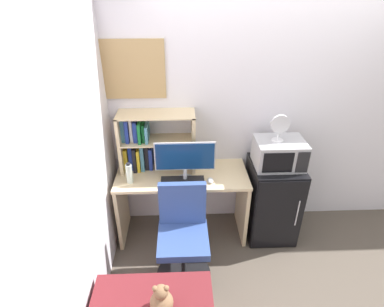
{
  "coord_description": "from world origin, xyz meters",
  "views": [
    {
      "loc": [
        -0.89,
        -2.88,
        2.46
      ],
      "look_at": [
        -0.79,
        -0.31,
        1.02
      ],
      "focal_mm": 28.76,
      "sensor_mm": 36.0,
      "label": 1
    }
  ],
  "objects_px": {
    "monitor": "(185,159)",
    "desk_fan": "(280,127)",
    "desk_chair": "(183,240)",
    "mini_fridge": "(272,200)",
    "computer_mouse": "(210,180)",
    "microwave": "(279,153)",
    "keyboard": "(183,181)",
    "water_bottle": "(129,173)",
    "hutch_bookshelf": "(146,141)",
    "wall_corkboard": "(128,70)",
    "teddy_bear": "(161,300)"
  },
  "relations": [
    {
      "from": "hutch_bookshelf",
      "to": "wall_corkboard",
      "type": "xyz_separation_m",
      "value": [
        -0.13,
        0.12,
        0.68
      ]
    },
    {
      "from": "hutch_bookshelf",
      "to": "desk_fan",
      "type": "xyz_separation_m",
      "value": [
        1.27,
        -0.18,
        0.22
      ]
    },
    {
      "from": "monitor",
      "to": "wall_corkboard",
      "type": "xyz_separation_m",
      "value": [
        -0.51,
        0.38,
        0.74
      ]
    },
    {
      "from": "keyboard",
      "to": "computer_mouse",
      "type": "distance_m",
      "value": 0.27
    },
    {
      "from": "teddy_bear",
      "to": "wall_corkboard",
      "type": "bearing_deg",
      "value": 102.04
    },
    {
      "from": "microwave",
      "to": "wall_corkboard",
      "type": "height_order",
      "value": "wall_corkboard"
    },
    {
      "from": "desk_chair",
      "to": "teddy_bear",
      "type": "bearing_deg",
      "value": -102.41
    },
    {
      "from": "monitor",
      "to": "desk_fan",
      "type": "bearing_deg",
      "value": 5.29
    },
    {
      "from": "hutch_bookshelf",
      "to": "teddy_bear",
      "type": "xyz_separation_m",
      "value": [
        0.2,
        -1.41,
        -0.5
      ]
    },
    {
      "from": "keyboard",
      "to": "microwave",
      "type": "bearing_deg",
      "value": 6.73
    },
    {
      "from": "microwave",
      "to": "hutch_bookshelf",
      "type": "bearing_deg",
      "value": 172.48
    },
    {
      "from": "desk_fan",
      "to": "teddy_bear",
      "type": "bearing_deg",
      "value": -131.1
    },
    {
      "from": "computer_mouse",
      "to": "desk_chair",
      "type": "relative_size",
      "value": 0.1
    },
    {
      "from": "water_bottle",
      "to": "microwave",
      "type": "bearing_deg",
      "value": 4.13
    },
    {
      "from": "computer_mouse",
      "to": "desk_fan",
      "type": "relative_size",
      "value": 0.34
    },
    {
      "from": "keyboard",
      "to": "mini_fridge",
      "type": "bearing_deg",
      "value": 6.55
    },
    {
      "from": "monitor",
      "to": "desk_chair",
      "type": "height_order",
      "value": "monitor"
    },
    {
      "from": "water_bottle",
      "to": "mini_fridge",
      "type": "relative_size",
      "value": 0.25
    },
    {
      "from": "mini_fridge",
      "to": "wall_corkboard",
      "type": "xyz_separation_m",
      "value": [
        -1.43,
        0.29,
        1.32
      ]
    },
    {
      "from": "microwave",
      "to": "desk_fan",
      "type": "relative_size",
      "value": 1.76
    },
    {
      "from": "water_bottle",
      "to": "desk_chair",
      "type": "relative_size",
      "value": 0.23
    },
    {
      "from": "desk_chair",
      "to": "wall_corkboard",
      "type": "xyz_separation_m",
      "value": [
        -0.48,
        0.82,
        1.34
      ]
    },
    {
      "from": "mini_fridge",
      "to": "teddy_bear",
      "type": "relative_size",
      "value": 3.52
    },
    {
      "from": "teddy_bear",
      "to": "desk_fan",
      "type": "bearing_deg",
      "value": 48.9
    },
    {
      "from": "water_bottle",
      "to": "wall_corkboard",
      "type": "xyz_separation_m",
      "value": [
        0.02,
        0.4,
        0.88
      ]
    },
    {
      "from": "hutch_bookshelf",
      "to": "desk_fan",
      "type": "bearing_deg",
      "value": -7.99
    },
    {
      "from": "computer_mouse",
      "to": "teddy_bear",
      "type": "relative_size",
      "value": 0.37
    },
    {
      "from": "monitor",
      "to": "hutch_bookshelf",
      "type": "bearing_deg",
      "value": 146.02
    },
    {
      "from": "mini_fridge",
      "to": "teddy_bear",
      "type": "bearing_deg",
      "value": -131.97
    },
    {
      "from": "water_bottle",
      "to": "desk_chair",
      "type": "bearing_deg",
      "value": -40.11
    },
    {
      "from": "keyboard",
      "to": "computer_mouse",
      "type": "xyz_separation_m",
      "value": [
        0.27,
        -0.02,
        0.01
      ]
    },
    {
      "from": "desk_fan",
      "to": "teddy_bear",
      "type": "xyz_separation_m",
      "value": [
        -1.07,
        -1.23,
        -0.72
      ]
    },
    {
      "from": "mini_fridge",
      "to": "teddy_bear",
      "type": "xyz_separation_m",
      "value": [
        -1.11,
        -1.23,
        0.13
      ]
    },
    {
      "from": "desk_fan",
      "to": "mini_fridge",
      "type": "bearing_deg",
      "value": 4.56
    },
    {
      "from": "desk_chair",
      "to": "teddy_bear",
      "type": "height_order",
      "value": "desk_chair"
    },
    {
      "from": "computer_mouse",
      "to": "water_bottle",
      "type": "relative_size",
      "value": 0.42
    },
    {
      "from": "mini_fridge",
      "to": "wall_corkboard",
      "type": "bearing_deg",
      "value": 168.38
    },
    {
      "from": "keyboard",
      "to": "desk_chair",
      "type": "xyz_separation_m",
      "value": [
        -0.01,
        -0.41,
        -0.37
      ]
    },
    {
      "from": "keyboard",
      "to": "mini_fridge",
      "type": "height_order",
      "value": "mini_fridge"
    },
    {
      "from": "microwave",
      "to": "keyboard",
      "type": "bearing_deg",
      "value": -173.27
    },
    {
      "from": "desk_chair",
      "to": "teddy_bear",
      "type": "distance_m",
      "value": 0.74
    },
    {
      "from": "desk_chair",
      "to": "mini_fridge",
      "type": "bearing_deg",
      "value": 28.78
    },
    {
      "from": "keyboard",
      "to": "teddy_bear",
      "type": "bearing_deg",
      "value": -98.19
    },
    {
      "from": "desk_fan",
      "to": "computer_mouse",
      "type": "bearing_deg",
      "value": -169.04
    },
    {
      "from": "computer_mouse",
      "to": "teddy_bear",
      "type": "xyz_separation_m",
      "value": [
        -0.43,
        -1.1,
        -0.22
      ]
    },
    {
      "from": "desk_fan",
      "to": "wall_corkboard",
      "type": "xyz_separation_m",
      "value": [
        -1.4,
        0.3,
        0.46
      ]
    },
    {
      "from": "computer_mouse",
      "to": "microwave",
      "type": "height_order",
      "value": "microwave"
    },
    {
      "from": "hutch_bookshelf",
      "to": "microwave",
      "type": "bearing_deg",
      "value": -7.52
    },
    {
      "from": "water_bottle",
      "to": "keyboard",
      "type": "bearing_deg",
      "value": -0.77
    },
    {
      "from": "computer_mouse",
      "to": "desk_chair",
      "type": "height_order",
      "value": "desk_chair"
    }
  ]
}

